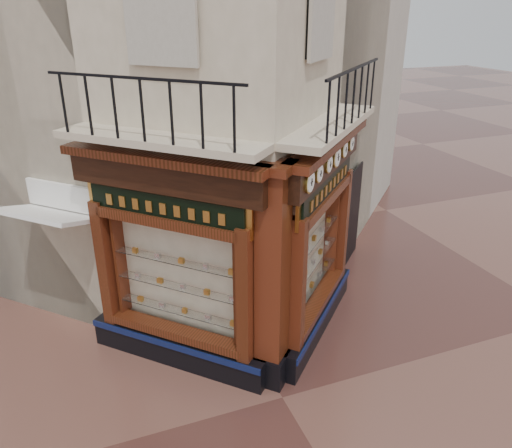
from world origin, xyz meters
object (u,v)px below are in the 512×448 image
clock_b (319,173)px  clock_d (336,157)px  clock_f (351,143)px  corner_pilaster (272,283)px  clock_a (310,182)px  signboard_left (165,208)px  awning (69,336)px  clock_e (344,150)px  signboard_right (327,186)px  clock_c (329,164)px

clock_b → clock_d: bearing=0.0°
clock_b → clock_f: 2.07m
corner_pilaster → clock_d: corner_pilaster is taller
corner_pilaster → clock_d: (1.63, 1.03, 1.67)m
clock_a → signboard_left: (-2.03, 1.05, -0.52)m
clock_b → signboard_left: (-2.36, 0.72, -0.52)m
clock_d → awning: (-4.94, 1.58, -3.62)m
clock_a → clock_e: bearing=0.0°
clock_f → corner_pilaster: bearing=171.7°
clock_d → signboard_left: 3.13m
signboard_left → signboard_right: signboard_left is taller
clock_b → clock_c: (0.38, 0.38, 0.00)m
clock_a → clock_b: size_ratio=1.16×
clock_e → clock_c: bearing=-180.0°
clock_f → awning: bearing=126.5°
clock_a → awning: bearing=100.8°
corner_pilaster → awning: size_ratio=2.35×
corner_pilaster → awning: 4.64m
corner_pilaster → awning: bearing=96.8°
clock_b → corner_pilaster: bearing=153.1°
clock_a → awning: size_ratio=0.22×
clock_e → awning: (-5.32, 1.21, -3.62)m
signboard_left → corner_pilaster: bearing=-169.8°
clock_b → clock_e: bearing=0.0°
clock_a → clock_d: 1.50m
clock_e → corner_pilaster: bearing=169.9°
clock_c → clock_e: bearing=0.0°
awning → signboard_right: bearing=-153.4°
clock_f → signboard_right: size_ratio=0.14×
clock_f → signboard_left: size_ratio=0.14×
clock_f → signboard_left: 3.93m
clock_a → clock_d: (1.06, 1.06, 0.00)m
clock_c → clock_d: (0.35, 0.35, 0.00)m
corner_pilaster → clock_b: corner_pilaster is taller
awning → clock_a: bearing=-169.2°
clock_b → signboard_left: bearing=118.0°
corner_pilaster → clock_c: bearing=-17.1°
signboard_right → clock_a: bearing=-175.4°
clock_d → clock_b: bearing=-180.0°
clock_c → clock_d: 0.49m
clock_a → clock_c: size_ratio=1.16×
corner_pilaster → clock_a: bearing=-48.3°
corner_pilaster → clock_b: bearing=-26.9°
clock_d → signboard_right: clock_d is taller
clock_a → clock_c: bearing=0.0°
clock_f → clock_b: bearing=180.0°
signboard_left → signboard_right: bearing=-135.0°
corner_pilaster → signboard_left: corner_pilaster is taller
clock_a → clock_b: bearing=0.0°
clock_c → clock_d: clock_d is taller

